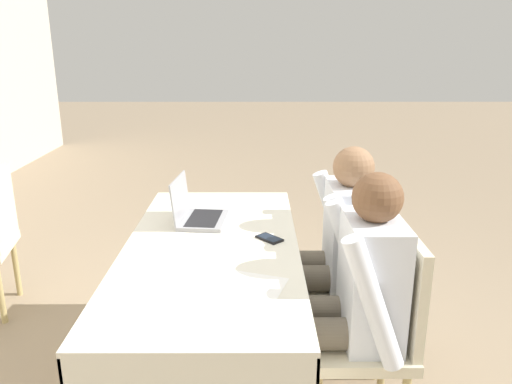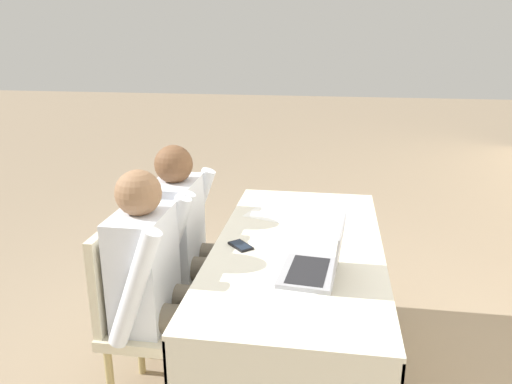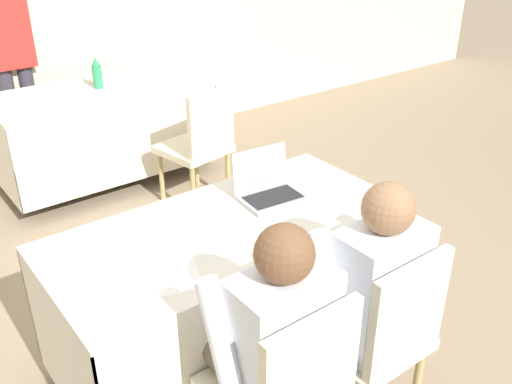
{
  "view_description": "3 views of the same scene",
  "coord_description": "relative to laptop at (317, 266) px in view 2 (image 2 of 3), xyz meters",
  "views": [
    {
      "loc": [
        -2.08,
        -0.2,
        1.64
      ],
      "look_at": [
        0.0,
        -0.2,
        1.01
      ],
      "focal_mm": 35.0,
      "sensor_mm": 36.0,
      "label": 1
    },
    {
      "loc": [
        2.16,
        0.13,
        1.71
      ],
      "look_at": [
        0.0,
        -0.2,
        1.01
      ],
      "focal_mm": 35.0,
      "sensor_mm": 36.0,
      "label": 2
    },
    {
      "loc": [
        -1.22,
        -1.82,
        2.06
      ],
      "look_at": [
        0.0,
        -0.2,
        1.01
      ],
      "focal_mm": 40.0,
      "sensor_mm": 36.0,
      "label": 3
    }
  ],
  "objects": [
    {
      "name": "ground_plane",
      "position": [
        -0.3,
        -0.1,
        -0.8
      ],
      "size": [
        24.0,
        24.0,
        0.0
      ],
      "primitive_type": "plane",
      "color": "gray"
    },
    {
      "name": "laptop",
      "position": [
        0.0,
        0.0,
        0.0
      ],
      "size": [
        0.32,
        0.27,
        0.23
      ],
      "rotation": [
        0.0,
        0.0,
        -0.1
      ],
      "color": "#99999E",
      "rests_on": "conference_table_near"
    },
    {
      "name": "paper_beside_laptop",
      "position": [
        -0.69,
        -0.25,
        -0.04
      ],
      "size": [
        0.29,
        0.35,
        0.0
      ],
      "rotation": [
        0.0,
        0.0,
        -0.33
      ],
      "color": "white",
      "rests_on": "conference_table_near"
    },
    {
      "name": "paper_centre_table",
      "position": [
        0.14,
        -0.16,
        -0.04
      ],
      "size": [
        0.31,
        0.35,
        0.0
      ],
      "rotation": [
        0.0,
        0.0,
        0.39
      ],
      "color": "white",
      "rests_on": "conference_table_near"
    },
    {
      "name": "chair_near_right",
      "position": [
        -0.06,
        -0.8,
        -0.31
      ],
      "size": [
        0.44,
        0.44,
        0.9
      ],
      "rotation": [
        0.0,
        0.0,
        3.14
      ],
      "color": "tan",
      "rests_on": "ground_plane"
    },
    {
      "name": "conference_table_near",
      "position": [
        -0.3,
        -0.1,
        -0.23
      ],
      "size": [
        1.62,
        0.78,
        0.76
      ],
      "color": "silver",
      "rests_on": "ground_plane"
    },
    {
      "name": "cell_phone",
      "position": [
        -0.24,
        -0.36,
        -0.04
      ],
      "size": [
        0.14,
        0.13,
        0.01
      ],
      "rotation": [
        0.0,
        0.0,
        -0.83
      ],
      "color": "black",
      "rests_on": "conference_table_near"
    },
    {
      "name": "person_white_shirt",
      "position": [
        -0.06,
        -0.69,
        -0.15
      ],
      "size": [
        0.5,
        0.52,
        1.16
      ],
      "rotation": [
        0.0,
        0.0,
        3.14
      ],
      "color": "#665B4C",
      "rests_on": "ground_plane"
    },
    {
      "name": "person_checkered_shirt",
      "position": [
        -0.55,
        -0.69,
        -0.15
      ],
      "size": [
        0.5,
        0.52,
        1.16
      ],
      "rotation": [
        0.0,
        0.0,
        3.14
      ],
      "color": "#665B4C",
      "rests_on": "ground_plane"
    },
    {
      "name": "chair_near_left",
      "position": [
        -0.55,
        -0.8,
        -0.31
      ],
      "size": [
        0.44,
        0.44,
        0.9
      ],
      "rotation": [
        0.0,
        0.0,
        3.14
      ],
      "color": "tan",
      "rests_on": "ground_plane"
    }
  ]
}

